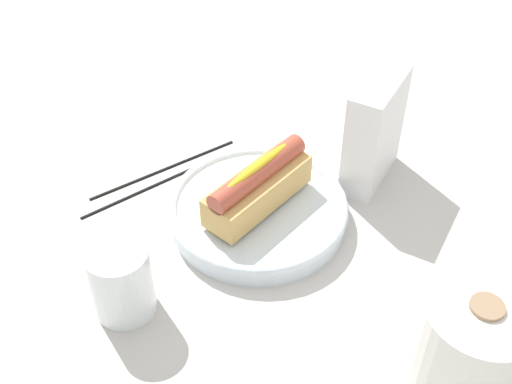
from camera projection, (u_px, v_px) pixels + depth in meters
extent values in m
plane|color=beige|center=(252.00, 217.00, 0.84)|extent=(2.40, 2.40, 0.00)
cylinder|color=silver|center=(256.00, 215.00, 0.83)|extent=(0.22, 0.22, 0.02)
torus|color=silver|center=(256.00, 207.00, 0.82)|extent=(0.23, 0.23, 0.01)
cube|color=tan|center=(256.00, 192.00, 0.80)|extent=(0.15, 0.07, 0.04)
cylinder|color=#B24C38|center=(256.00, 175.00, 0.78)|extent=(0.15, 0.04, 0.03)
ellipsoid|color=gold|center=(256.00, 167.00, 0.78)|extent=(0.11, 0.02, 0.01)
cylinder|color=white|center=(121.00, 281.00, 0.71)|extent=(0.07, 0.07, 0.09)
cylinder|color=silver|center=(123.00, 289.00, 0.72)|extent=(0.06, 0.06, 0.06)
cylinder|color=white|center=(470.00, 351.00, 0.62)|extent=(0.11, 0.11, 0.13)
cylinder|color=#997A5B|center=(487.00, 307.00, 0.57)|extent=(0.03, 0.03, 0.00)
cube|color=white|center=(374.00, 131.00, 0.85)|extent=(0.11, 0.06, 0.15)
cylinder|color=black|center=(156.00, 184.00, 0.89)|extent=(0.21, 0.08, 0.01)
cylinder|color=black|center=(164.00, 168.00, 0.91)|extent=(0.21, 0.08, 0.01)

